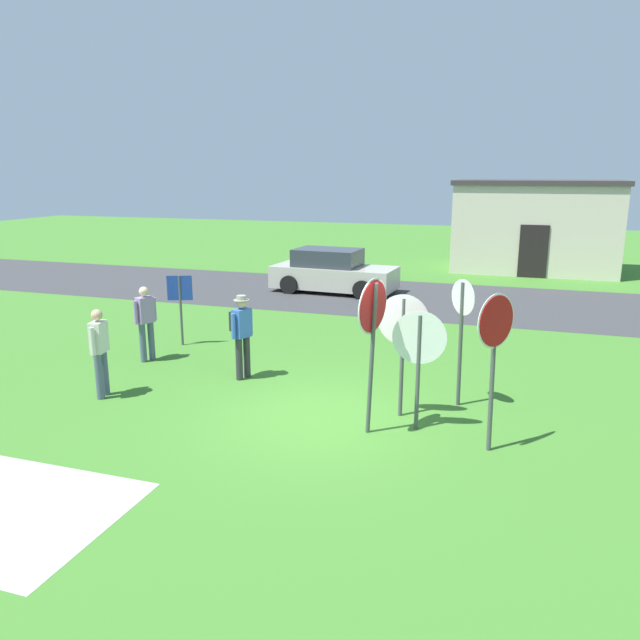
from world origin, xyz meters
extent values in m
plane|color=#3D7528|center=(0.00, 0.00, 0.00)|extent=(80.00, 80.00, 0.00)
cube|color=#38383A|center=(0.00, 10.67, 0.00)|extent=(60.00, 6.40, 0.01)
cube|color=beige|center=(3.50, 18.23, 1.80)|extent=(6.52, 3.86, 3.60)
cube|color=#383333|center=(3.50, 18.23, 3.70)|extent=(6.72, 4.06, 0.20)
cube|color=black|center=(3.50, 16.28, 1.05)|extent=(1.10, 0.08, 2.10)
cube|color=#B7B2A3|center=(-3.14, 10.94, 0.53)|extent=(4.40, 2.06, 0.76)
cube|color=#2D333D|center=(-3.39, 10.96, 1.21)|extent=(2.33, 1.66, 0.60)
cylinder|color=black|center=(-1.75, 11.76, 0.32)|extent=(0.65, 0.26, 0.64)
cylinder|color=black|center=(-1.86, 9.96, 0.32)|extent=(0.65, 0.26, 0.64)
cylinder|color=black|center=(-4.41, 11.92, 0.32)|extent=(0.65, 0.26, 0.64)
cylinder|color=black|center=(-4.52, 10.12, 0.32)|extent=(0.65, 0.26, 0.64)
cylinder|color=#474C4C|center=(1.27, 0.48, 1.04)|extent=(0.07, 0.12, 2.07)
cylinder|color=white|center=(1.27, 0.48, 1.71)|extent=(0.87, 0.06, 0.87)
cylinder|color=#B70F14|center=(1.27, 0.49, 1.71)|extent=(0.81, 0.06, 0.81)
cylinder|color=#474C4C|center=(2.80, -0.46, 1.18)|extent=(0.14, 0.13, 2.37)
cylinder|color=white|center=(2.80, -0.46, 2.02)|extent=(0.49, 0.69, 0.82)
cylinder|color=#B70F14|center=(2.81, -0.46, 2.02)|extent=(0.46, 0.64, 0.76)
cylinder|color=#474C4C|center=(1.63, 0.00, 0.96)|extent=(0.08, 0.11, 1.92)
cylinder|color=white|center=(1.63, 0.00, 1.56)|extent=(0.87, 0.10, 0.87)
cylinder|color=#B70F14|center=(1.63, 0.01, 1.56)|extent=(0.81, 0.09, 0.81)
cylinder|color=#474C4C|center=(0.95, -0.42, 1.24)|extent=(0.18, 0.11, 2.48)
cylinder|color=white|center=(0.95, -0.42, 2.11)|extent=(0.28, 0.87, 0.89)
cylinder|color=#B70F14|center=(0.96, -0.42, 2.11)|extent=(0.26, 0.81, 0.82)
cylinder|color=#474C4C|center=(2.17, 1.27, 1.13)|extent=(0.12, 0.12, 2.27)
cylinder|color=white|center=(2.17, 1.27, 2.00)|extent=(0.45, 0.48, 0.64)
cylinder|color=#B70F14|center=(2.17, 1.28, 2.00)|extent=(0.42, 0.45, 0.59)
cylinder|color=#4C5670|center=(-4.25, -0.29, 0.44)|extent=(0.14, 0.14, 0.88)
cylinder|color=#4C5670|center=(-4.20, -0.51, 0.44)|extent=(0.14, 0.14, 0.88)
cube|color=beige|center=(-4.22, -0.40, 1.17)|extent=(0.29, 0.40, 0.58)
cylinder|color=beige|center=(-4.27, -0.16, 1.15)|extent=(0.09, 0.09, 0.52)
cylinder|color=beige|center=(-4.18, -0.63, 1.15)|extent=(0.09, 0.09, 0.52)
sphere|color=tan|center=(-4.22, -0.40, 1.58)|extent=(0.21, 0.21, 0.21)
cylinder|color=#2D2D33|center=(-2.13, 1.51, 0.44)|extent=(0.14, 0.14, 0.88)
cylinder|color=#2D2D33|center=(-2.21, 1.30, 0.44)|extent=(0.14, 0.14, 0.88)
cube|color=#3860B7|center=(-2.17, 1.40, 1.17)|extent=(0.33, 0.41, 0.58)
cylinder|color=#3860B7|center=(-2.09, 1.63, 1.15)|extent=(0.09, 0.09, 0.52)
cylinder|color=#3860B7|center=(-2.25, 1.18, 1.15)|extent=(0.09, 0.09, 0.52)
sphere|color=tan|center=(-2.17, 1.40, 1.58)|extent=(0.21, 0.21, 0.21)
cylinder|color=gray|center=(-2.17, 1.40, 1.64)|extent=(0.32, 0.31, 0.02)
cylinder|color=gray|center=(-2.17, 1.40, 1.69)|extent=(0.19, 0.19, 0.09)
cube|color=#232328|center=(-2.33, 1.46, 1.19)|extent=(0.22, 0.29, 0.40)
cylinder|color=#4C5670|center=(-4.69, 1.94, 0.44)|extent=(0.14, 0.14, 0.88)
cylinder|color=#4C5670|center=(-4.77, 1.73, 0.44)|extent=(0.14, 0.14, 0.88)
cube|color=#9E7AB2|center=(-4.73, 1.83, 1.17)|extent=(0.34, 0.42, 0.58)
cylinder|color=#9E7AB2|center=(-4.64, 2.06, 1.15)|extent=(0.09, 0.09, 0.52)
cylinder|color=#9E7AB2|center=(-4.82, 1.61, 1.15)|extent=(0.09, 0.09, 0.52)
sphere|color=beige|center=(-4.73, 1.83, 1.58)|extent=(0.21, 0.21, 0.21)
cube|color=#232328|center=(-4.89, 1.90, 1.19)|extent=(0.23, 0.29, 0.40)
cylinder|color=#4C4C51|center=(-4.66, 3.21, 0.86)|extent=(0.06, 0.06, 1.72)
cube|color=#1E389E|center=(-4.66, 3.21, 1.42)|extent=(0.57, 0.24, 0.60)
camera|label=1|loc=(3.09, -9.49, 4.14)|focal=34.46mm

